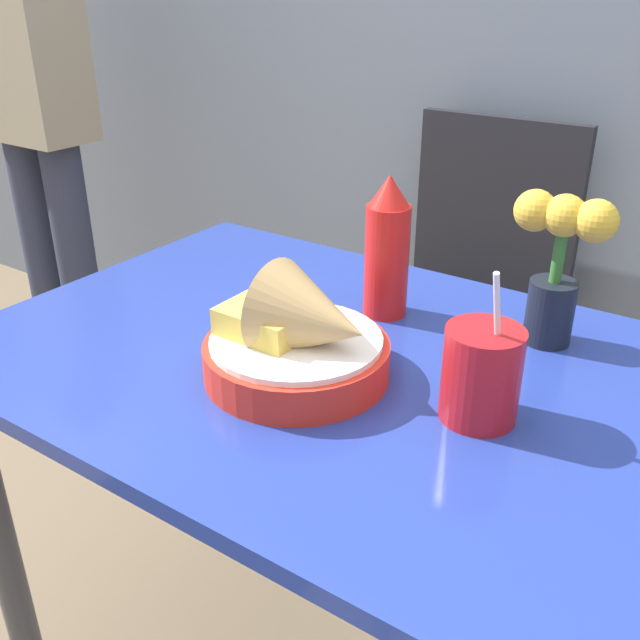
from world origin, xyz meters
TOP-DOWN VIEW (x-y plane):
  - dining_table at (0.00, 0.00)m, footprint 1.00×0.71m
  - chair_far_window at (-0.10, 0.78)m, footprint 0.40×0.40m
  - food_basket at (0.01, -0.08)m, footprint 0.24×0.24m
  - ketchup_bottle at (-0.00, 0.16)m, footprint 0.07×0.07m
  - drink_cup at (0.23, -0.03)m, footprint 0.09×0.09m
  - flower_vase at (0.24, 0.21)m, footprint 0.14×0.07m
  - person_standing at (-1.28, 0.47)m, footprint 0.32×0.18m

SIDE VIEW (x-z plane):
  - chair_far_window at x=-0.10m, z-range 0.08..0.99m
  - dining_table at x=0.00m, z-range 0.25..0.97m
  - drink_cup at x=0.23m, z-range 0.68..0.88m
  - food_basket at x=0.01m, z-range 0.70..0.86m
  - ketchup_bottle at x=0.00m, z-range 0.72..0.94m
  - flower_vase at x=0.24m, z-range 0.75..0.96m
  - person_standing at x=-1.28m, z-range 0.12..1.75m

